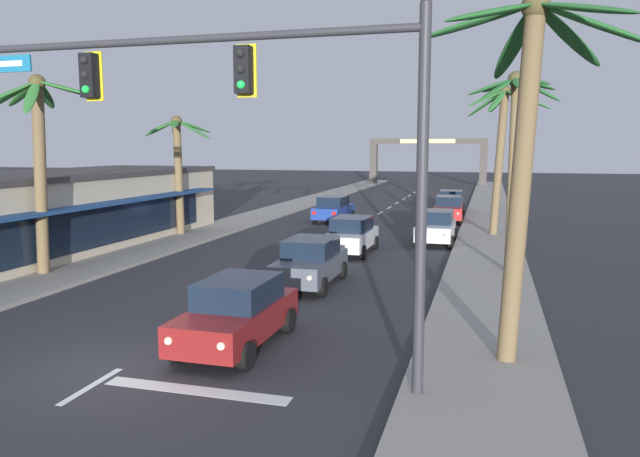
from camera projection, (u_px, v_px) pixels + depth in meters
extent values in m
plane|color=#2D2D33|center=(119.00, 369.00, 13.36)|extent=(220.00, 220.00, 0.00)
cube|color=gray|center=(488.00, 243.00, 30.34)|extent=(3.20, 110.00, 0.14)
cube|color=gray|center=(206.00, 232.00, 34.52)|extent=(3.20, 110.00, 0.14)
cube|color=silver|center=(91.00, 386.00, 12.44)|extent=(0.16, 2.00, 0.01)
cube|color=silver|center=(190.00, 327.00, 16.50)|extent=(0.16, 2.00, 0.01)
cube|color=silver|center=(249.00, 291.00, 20.56)|extent=(0.16, 2.00, 0.01)
cube|color=silver|center=(289.00, 268.00, 24.62)|extent=(0.16, 2.00, 0.01)
cube|color=silver|center=(318.00, 250.00, 28.68)|extent=(0.16, 2.00, 0.01)
cube|color=silver|center=(339.00, 238.00, 32.74)|extent=(0.16, 2.00, 0.01)
cube|color=silver|center=(356.00, 228.00, 36.80)|extent=(0.16, 2.00, 0.01)
cube|color=silver|center=(369.00, 220.00, 40.86)|extent=(0.16, 2.00, 0.01)
cube|color=silver|center=(380.00, 213.00, 44.92)|extent=(0.16, 2.00, 0.01)
cube|color=silver|center=(389.00, 207.00, 48.99)|extent=(0.16, 2.00, 0.01)
cube|color=silver|center=(397.00, 203.00, 53.05)|extent=(0.16, 2.00, 0.01)
cube|color=silver|center=(404.00, 199.00, 57.11)|extent=(0.16, 2.00, 0.01)
cube|color=silver|center=(410.00, 195.00, 61.17)|extent=(0.16, 2.00, 0.01)
cube|color=silver|center=(415.00, 192.00, 65.23)|extent=(0.16, 2.00, 0.01)
cube|color=silver|center=(419.00, 190.00, 69.29)|extent=(0.16, 2.00, 0.01)
cube|color=silver|center=(423.00, 187.00, 73.35)|extent=(0.16, 2.00, 0.01)
cube|color=silver|center=(427.00, 185.00, 77.41)|extent=(0.16, 2.00, 0.01)
cube|color=silver|center=(196.00, 390.00, 12.20)|extent=(4.00, 0.44, 0.01)
cylinder|color=#2D2D33|center=(421.00, 209.00, 11.29)|extent=(0.22, 0.22, 7.47)
cylinder|color=#2D2D33|center=(163.00, 41.00, 12.27)|extent=(10.61, 0.16, 0.16)
cube|color=black|center=(243.00, 70.00, 11.86)|extent=(0.32, 0.26, 0.92)
sphere|color=black|center=(240.00, 53.00, 11.69)|extent=(0.17, 0.17, 0.17)
sphere|color=black|center=(241.00, 69.00, 11.73)|extent=(0.17, 0.17, 0.17)
sphere|color=#1EE54C|center=(241.00, 85.00, 11.77)|extent=(0.17, 0.17, 0.17)
cube|color=yellow|center=(247.00, 71.00, 12.02)|extent=(0.42, 0.03, 1.04)
cube|color=black|center=(89.00, 76.00, 12.81)|extent=(0.32, 0.26, 0.92)
sphere|color=black|center=(84.00, 60.00, 12.64)|extent=(0.17, 0.17, 0.17)
sphere|color=black|center=(85.00, 75.00, 12.68)|extent=(0.17, 0.17, 0.17)
sphere|color=#1EE54C|center=(86.00, 89.00, 12.72)|extent=(0.17, 0.17, 0.17)
cube|color=yellow|center=(94.00, 76.00, 12.97)|extent=(0.42, 0.03, 1.04)
cube|color=maroon|center=(237.00, 319.00, 14.85)|extent=(1.81, 4.32, 0.72)
cube|color=black|center=(239.00, 291.00, 14.90)|extent=(1.62, 2.22, 0.64)
cylinder|color=black|center=(246.00, 356.00, 13.31)|extent=(0.23, 0.64, 0.64)
cylinder|color=black|center=(177.00, 348.00, 13.79)|extent=(0.23, 0.64, 0.64)
cylinder|color=black|center=(289.00, 321.00, 16.00)|extent=(0.23, 0.64, 0.64)
cylinder|color=black|center=(229.00, 315.00, 16.49)|extent=(0.23, 0.64, 0.64)
sphere|color=#F9EFC6|center=(221.00, 346.00, 12.60)|extent=(0.18, 0.18, 0.18)
sphere|color=#F9EFC6|center=(168.00, 341.00, 12.95)|extent=(0.18, 0.18, 0.18)
cube|color=red|center=(291.00, 297.00, 16.70)|extent=(0.24, 0.06, 0.20)
cube|color=red|center=(247.00, 293.00, 17.07)|extent=(0.24, 0.06, 0.20)
cube|color=#4C515B|center=(310.00, 267.00, 21.36)|extent=(1.77, 4.31, 0.72)
cube|color=black|center=(311.00, 247.00, 21.42)|extent=(1.61, 2.20, 0.64)
cylinder|color=black|center=(323.00, 287.00, 19.83)|extent=(0.22, 0.64, 0.64)
cylinder|color=black|center=(274.00, 284.00, 20.29)|extent=(0.22, 0.64, 0.64)
cylinder|color=black|center=(343.00, 270.00, 22.54)|extent=(0.22, 0.64, 0.64)
cylinder|color=black|center=(299.00, 268.00, 23.00)|extent=(0.22, 0.64, 0.64)
sphere|color=#F9EFC6|center=(309.00, 278.00, 19.12)|extent=(0.18, 0.18, 0.18)
sphere|color=#F9EFC6|center=(273.00, 276.00, 19.45)|extent=(0.18, 0.18, 0.18)
cube|color=red|center=(342.00, 254.00, 23.24)|extent=(0.24, 0.06, 0.20)
cube|color=red|center=(309.00, 253.00, 23.59)|extent=(0.24, 0.06, 0.20)
cube|color=silver|center=(351.00, 239.00, 27.86)|extent=(1.81, 4.32, 0.72)
cube|color=black|center=(352.00, 224.00, 27.91)|extent=(1.62, 2.22, 0.64)
cylinder|color=black|center=(363.00, 252.00, 26.32)|extent=(0.23, 0.64, 0.64)
cylinder|color=black|center=(325.00, 251.00, 26.80)|extent=(0.23, 0.64, 0.64)
cylinder|color=black|center=(375.00, 243.00, 29.01)|extent=(0.23, 0.64, 0.64)
cylinder|color=black|center=(340.00, 241.00, 29.49)|extent=(0.23, 0.64, 0.64)
sphere|color=#F9EFC6|center=(353.00, 245.00, 25.61)|extent=(0.18, 0.18, 0.18)
sphere|color=#F9EFC6|center=(325.00, 244.00, 25.96)|extent=(0.18, 0.18, 0.18)
cube|color=red|center=(374.00, 231.00, 29.71)|extent=(0.24, 0.06, 0.20)
cube|color=red|center=(348.00, 230.00, 30.08)|extent=(0.24, 0.06, 0.20)
cube|color=navy|center=(334.00, 211.00, 39.72)|extent=(1.91, 4.36, 0.72)
cube|color=black|center=(333.00, 201.00, 39.48)|extent=(1.68, 2.26, 0.64)
cylinder|color=black|center=(327.00, 214.00, 41.36)|extent=(0.24, 0.65, 0.64)
cylinder|color=black|center=(352.00, 215.00, 40.84)|extent=(0.24, 0.65, 0.64)
cylinder|color=black|center=(315.00, 219.00, 38.69)|extent=(0.24, 0.65, 0.64)
cylinder|color=black|center=(340.00, 220.00, 38.16)|extent=(0.24, 0.65, 0.64)
sphere|color=#B2B2AD|center=(334.00, 207.00, 41.94)|extent=(0.18, 0.18, 0.18)
sphere|color=#B2B2AD|center=(351.00, 207.00, 41.57)|extent=(0.18, 0.18, 0.18)
cube|color=red|center=(314.00, 213.00, 37.86)|extent=(0.24, 0.07, 0.20)
cube|color=red|center=(334.00, 214.00, 37.46)|extent=(0.24, 0.07, 0.20)
cube|color=red|center=(448.00, 211.00, 39.74)|extent=(1.92, 4.36, 0.72)
cube|color=black|center=(449.00, 201.00, 39.80)|extent=(1.68, 2.26, 0.64)
cylinder|color=black|center=(462.00, 220.00, 38.22)|extent=(0.24, 0.65, 0.64)
cylinder|color=black|center=(434.00, 219.00, 38.63)|extent=(0.24, 0.65, 0.64)
cylinder|color=black|center=(462.00, 215.00, 40.96)|extent=(0.24, 0.65, 0.64)
cylinder|color=black|center=(436.00, 214.00, 41.36)|extent=(0.24, 0.65, 0.64)
sphere|color=#B2B2AD|center=(458.00, 214.00, 37.50)|extent=(0.18, 0.18, 0.18)
sphere|color=#B2B2AD|center=(437.00, 213.00, 37.79)|extent=(0.18, 0.18, 0.18)
cube|color=red|center=(459.00, 207.00, 41.66)|extent=(0.24, 0.07, 0.20)
cube|color=red|center=(440.00, 206.00, 41.96)|extent=(0.24, 0.07, 0.20)
cube|color=black|center=(451.00, 204.00, 44.78)|extent=(1.85, 4.34, 0.72)
cube|color=black|center=(451.00, 195.00, 44.83)|extent=(1.65, 2.23, 0.64)
cylinder|color=black|center=(462.00, 211.00, 43.25)|extent=(0.23, 0.64, 0.64)
cylinder|color=black|center=(438.00, 210.00, 43.68)|extent=(0.23, 0.64, 0.64)
cylinder|color=black|center=(463.00, 207.00, 45.97)|extent=(0.23, 0.64, 0.64)
cylinder|color=black|center=(440.00, 207.00, 46.40)|extent=(0.23, 0.64, 0.64)
sphere|color=#B2B2AD|center=(458.00, 206.00, 42.53)|extent=(0.18, 0.18, 0.18)
sphere|color=#B2B2AD|center=(441.00, 205.00, 42.84)|extent=(0.18, 0.18, 0.18)
cube|color=red|center=(461.00, 200.00, 46.67)|extent=(0.24, 0.07, 0.20)
cube|color=red|center=(443.00, 200.00, 47.00)|extent=(0.24, 0.07, 0.20)
cube|color=silver|center=(436.00, 230.00, 30.75)|extent=(1.78, 4.31, 0.72)
cube|color=black|center=(436.00, 217.00, 30.80)|extent=(1.61, 2.21, 0.64)
cylinder|color=black|center=(451.00, 242.00, 29.21)|extent=(0.22, 0.64, 0.64)
cylinder|color=black|center=(415.00, 240.00, 29.69)|extent=(0.22, 0.64, 0.64)
cylinder|color=black|center=(455.00, 234.00, 31.92)|extent=(0.22, 0.64, 0.64)
cylinder|color=black|center=(422.00, 233.00, 32.39)|extent=(0.22, 0.64, 0.64)
sphere|color=#B2B2AD|center=(445.00, 235.00, 28.51)|extent=(0.18, 0.18, 0.18)
sphere|color=#B2B2AD|center=(418.00, 234.00, 28.85)|extent=(0.18, 0.18, 0.18)
cube|color=red|center=(452.00, 223.00, 32.62)|extent=(0.24, 0.06, 0.20)
cube|color=red|center=(427.00, 223.00, 32.98)|extent=(0.24, 0.06, 0.20)
cylinder|color=brown|center=(41.00, 182.00, 22.46)|extent=(0.67, 0.44, 7.18)
ellipsoid|color=#2D702D|center=(64.00, 88.00, 21.66)|extent=(2.30, 0.42, 0.68)
ellipsoid|color=#2D702D|center=(71.00, 90.00, 22.55)|extent=(1.86, 1.95, 0.69)
ellipsoid|color=#2D702D|center=(45.00, 95.00, 23.05)|extent=(1.35, 2.17, 0.98)
ellipsoid|color=#2D702D|center=(23.00, 94.00, 22.64)|extent=(2.22, 1.19, 0.95)
ellipsoid|color=#2D702D|center=(8.00, 98.00, 21.64)|extent=(1.85, 1.59, 1.36)
ellipsoid|color=#2D702D|center=(8.00, 94.00, 21.23)|extent=(1.30, 2.11, 1.15)
ellipsoid|color=#2D702D|center=(32.00, 96.00, 21.07)|extent=(1.32, 1.98, 1.37)
sphere|color=#4C4223|center=(37.00, 82.00, 21.94)|extent=(0.60, 0.60, 0.60)
cylinder|color=brown|center=(179.00, 180.00, 32.95)|extent=(0.50, 0.43, 6.23)
ellipsoid|color=#2D702D|center=(194.00, 130.00, 32.57)|extent=(1.96, 0.86, 1.12)
ellipsoid|color=#2D702D|center=(194.00, 127.00, 33.16)|extent=(1.57, 1.87, 0.76)
ellipsoid|color=#2D702D|center=(176.00, 129.00, 33.50)|extent=(1.36, 1.89, 1.03)
ellipsoid|color=#2D702D|center=(161.00, 128.00, 32.83)|extent=(1.99, 0.42, 0.96)
ellipsoid|color=#2D702D|center=(162.00, 127.00, 31.79)|extent=(1.08, 2.03, 0.87)
ellipsoid|color=#2D702D|center=(175.00, 124.00, 31.55)|extent=(1.23, 2.06, 0.59)
sphere|color=#4C4223|center=(176.00, 121.00, 32.53)|extent=(0.60, 0.60, 0.60)
cylinder|color=brown|center=(520.00, 195.00, 13.07)|extent=(0.72, 0.43, 7.75)
ellipsoid|color=#236028|center=(597.00, 25.00, 12.04)|extent=(2.45, 0.86, 1.17)
ellipsoid|color=#236028|center=(569.00, 37.00, 13.19)|extent=(1.88, 2.06, 1.23)
ellipsoid|color=#236028|center=(514.00, 45.00, 13.69)|extent=(1.14, 2.32, 1.40)
ellipsoid|color=#236028|center=(474.00, 23.00, 13.10)|extent=(2.58, 0.90, 0.66)
ellipsoid|color=#236028|center=(493.00, 12.00, 11.89)|extent=(2.03, 2.13, 0.74)
ellipsoid|color=#236028|center=(584.00, 8.00, 11.41)|extent=(1.94, 2.19, 0.80)
sphere|color=#4C4223|center=(536.00, 6.00, 12.50)|extent=(0.60, 0.60, 0.60)
cylinder|color=brown|center=(511.00, 180.00, 22.76)|extent=(0.31, 0.28, 7.33)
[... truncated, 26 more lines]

